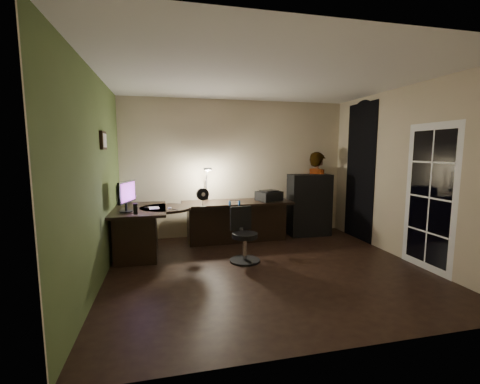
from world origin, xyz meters
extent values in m
cube|color=black|center=(0.00, 0.00, -0.01)|extent=(4.50, 4.00, 0.01)
cube|color=silver|center=(0.00, 0.00, 2.71)|extent=(4.50, 4.00, 0.01)
cube|color=#C2B391|center=(0.00, 2.00, 1.35)|extent=(4.50, 0.01, 2.70)
cube|color=#C2B391|center=(0.00, -2.00, 1.35)|extent=(4.50, 0.01, 2.70)
cube|color=#C2B391|center=(-2.25, 0.00, 1.35)|extent=(0.01, 4.00, 2.70)
cube|color=#C2B391|center=(2.25, 0.00, 1.35)|extent=(0.01, 4.00, 2.70)
cube|color=#475C2D|center=(-2.24, 0.00, 1.35)|extent=(0.00, 4.00, 2.70)
cube|color=black|center=(2.24, 1.15, 1.30)|extent=(0.01, 0.90, 2.60)
cube|color=white|center=(2.24, -0.55, 1.05)|extent=(0.02, 0.92, 2.10)
cube|color=black|center=(-2.22, 0.45, 1.85)|extent=(0.04, 0.30, 0.25)
cube|color=black|center=(-1.83, 1.06, 0.39)|extent=(0.85, 1.36, 0.78)
cube|color=black|center=(-0.10, 1.49, 0.38)|extent=(2.05, 0.76, 0.76)
cube|color=black|center=(1.42, 1.60, 0.62)|extent=(0.83, 0.43, 1.24)
cube|color=silver|center=(-2.11, 1.64, 0.85)|extent=(0.27, 0.24, 0.10)
cube|color=silver|center=(-2.07, 1.64, 1.01)|extent=(0.36, 0.35, 0.21)
cube|color=black|center=(-1.99, 0.70, 0.97)|extent=(0.26, 0.51, 0.33)
ellipsoid|color=silver|center=(-1.35, 0.74, 0.82)|extent=(0.07, 0.10, 0.04)
cube|color=black|center=(-1.69, 1.00, 0.80)|extent=(0.12, 0.16, 0.01)
cube|color=black|center=(-1.27, 0.68, 0.80)|extent=(0.09, 0.13, 0.01)
cylinder|color=black|center=(-1.83, 0.45, 0.88)|extent=(0.08, 0.08, 0.16)
cube|color=silver|center=(-1.59, 0.90, 0.80)|extent=(0.18, 0.23, 0.01)
cube|color=black|center=(-0.80, 1.02, 0.93)|extent=(0.23, 0.16, 0.32)
cube|color=#164B98|center=(-0.25, 1.05, 0.82)|extent=(0.21, 0.09, 0.10)
cube|color=black|center=(0.50, 1.43, 0.87)|extent=(0.53, 0.48, 0.19)
cube|color=black|center=(-0.63, 1.83, 1.10)|extent=(0.21, 0.32, 0.66)
cube|color=black|center=(-0.24, 0.36, 0.42)|extent=(0.52, 0.52, 0.84)
imported|color=#D8A88C|center=(1.67, 1.78, 0.84)|extent=(0.52, 0.67, 1.68)
camera|label=1|loc=(-1.40, -4.31, 1.71)|focal=24.00mm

